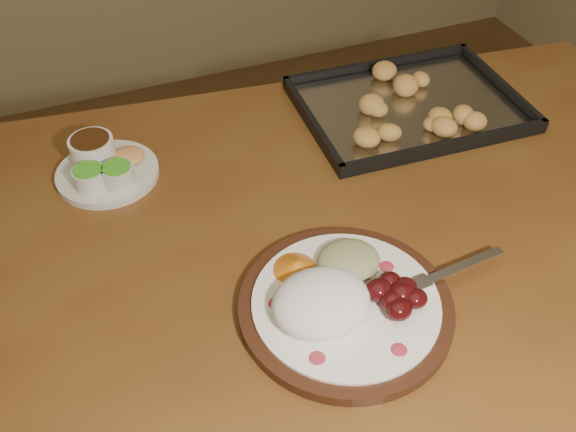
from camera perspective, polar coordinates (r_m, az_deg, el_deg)
name	(u,v)px	position (r m, az deg, el deg)	size (l,w,h in m)	color
dining_table	(303,282)	(1.06, 1.37, -5.86)	(1.59, 1.07, 0.75)	brown
dinner_plate	(342,299)	(0.89, 4.81, -7.40)	(0.40, 0.30, 0.07)	#33190E
condiment_saucer	(104,166)	(1.14, -16.08, 4.32)	(0.17, 0.17, 0.06)	beige
baking_tray	(409,104)	(1.28, 10.69, 9.79)	(0.43, 0.32, 0.04)	black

